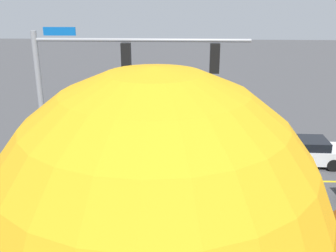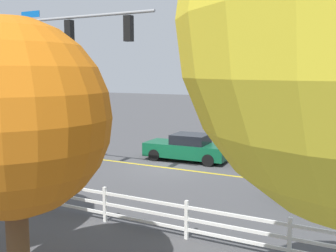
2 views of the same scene
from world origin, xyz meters
name	(u,v)px [view 1 (image 1 of 2)]	position (x,y,z in m)	size (l,w,h in m)	color
ground_plane	(198,179)	(0.00, 0.00, 0.00)	(120.00, 120.00, 0.00)	#444447
lane_center_stripe	(281,181)	(-4.00, 0.00, 0.00)	(28.00, 0.16, 0.01)	gold
signal_assembly	(101,92)	(3.65, 3.86, 5.28)	(7.42, 0.38, 7.52)	gray
car_0	(302,151)	(-5.55, -2.06, 0.69)	(4.18, 1.93, 1.40)	silver
car_3	(200,150)	(-0.18, -2.01, 0.70)	(4.62, 2.06, 1.47)	#0C4C2D
pedestrian	(83,211)	(4.41, 4.65, 0.93)	(0.41, 0.47, 1.69)	#3F3F42
tree_1	(156,233)	(1.14, 12.15, 5.22)	(4.97, 4.97, 7.72)	brown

